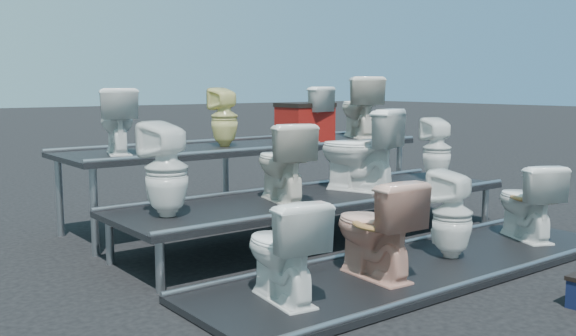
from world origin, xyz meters
TOP-DOWN VIEW (x-y plane):
  - ground at (0.00, 0.00)m, footprint 80.00×80.00m
  - tier_front at (0.00, -1.30)m, footprint 4.20×1.20m
  - tier_mid at (0.00, 0.00)m, footprint 4.20×1.20m
  - tier_back at (0.00, 1.30)m, footprint 4.20×1.20m
  - toilet_0 at (-1.46, -1.30)m, footprint 0.50×0.76m
  - toilet_1 at (-0.57, -1.30)m, footprint 0.49×0.79m
  - toilet_2 at (0.35, -1.30)m, footprint 0.41×0.41m
  - toilet_3 at (1.47, -1.30)m, footprint 0.67×0.83m
  - toilet_4 at (-1.67, 0.00)m, footprint 0.43×0.43m
  - toilet_5 at (-0.49, 0.00)m, footprint 0.56×0.79m
  - toilet_6 at (0.49, 0.00)m, footprint 0.72×0.93m
  - toilet_7 at (1.71, 0.00)m, footprint 0.42×0.42m
  - toilet_8 at (-1.54, 1.30)m, footprint 0.53×0.71m
  - toilet_9 at (-0.31, 1.30)m, footprint 0.29×0.30m
  - toilet_10 at (0.83, 1.30)m, footprint 0.48×0.70m
  - toilet_11 at (1.73, 1.30)m, footprint 0.71×0.87m
  - red_crate at (0.80, 1.26)m, footprint 0.58×0.47m

SIDE VIEW (x-z plane):
  - ground at x=0.00m, z-range 0.00..0.00m
  - tier_front at x=0.00m, z-range 0.00..0.06m
  - tier_mid at x=0.00m, z-range 0.00..0.46m
  - toilet_0 at x=-1.46m, z-range 0.06..0.78m
  - toilet_3 at x=1.47m, z-range 0.06..0.80m
  - tier_back at x=0.00m, z-range 0.00..0.86m
  - toilet_2 at x=0.35m, z-range 0.06..0.82m
  - toilet_1 at x=-0.57m, z-range 0.06..0.83m
  - toilet_7 at x=1.71m, z-range 0.46..1.17m
  - toilet_5 at x=-0.49m, z-range 0.46..1.19m
  - toilet_4 at x=-1.67m, z-range 0.46..1.24m
  - toilet_6 at x=0.49m, z-range 0.46..1.30m
  - red_crate at x=0.80m, z-range 0.86..1.27m
  - toilet_8 at x=-1.54m, z-range 0.86..1.51m
  - toilet_9 at x=-0.31m, z-range 0.86..1.51m
  - toilet_10 at x=0.83m, z-range 0.86..1.51m
  - toilet_11 at x=1.73m, z-range 0.86..1.64m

